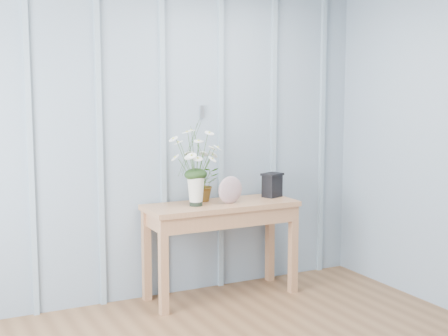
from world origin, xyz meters
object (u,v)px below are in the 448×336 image
daisy_vase (196,155)px  felt_disc_vessel (230,190)px  sideboard (221,217)px  carved_box (272,185)px

daisy_vase → felt_disc_vessel: (0.27, -0.04, -0.28)m
sideboard → carved_box: carved_box is taller
daisy_vase → carved_box: (0.72, 0.07, -0.29)m
felt_disc_vessel → carved_box: felt_disc_vessel is taller
sideboard → carved_box: (0.49, 0.05, 0.22)m
sideboard → carved_box: 0.54m
sideboard → felt_disc_vessel: 0.23m
daisy_vase → carved_box: size_ratio=3.15×
sideboard → daisy_vase: size_ratio=1.93×
daisy_vase → carved_box: daisy_vase is taller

